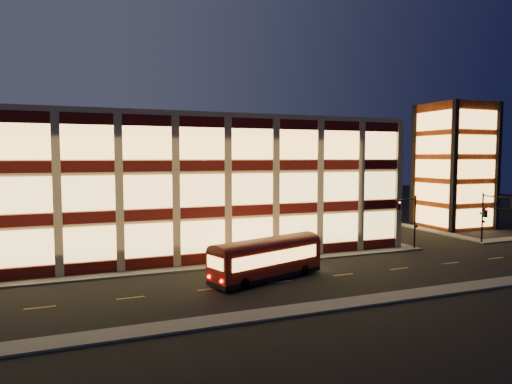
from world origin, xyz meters
name	(u,v)px	position (x,y,z in m)	size (l,w,h in m)	color
ground	(214,269)	(0.00, 0.00, 0.00)	(200.00, 200.00, 0.00)	black
sidewalk_office_south	(179,269)	(-3.00, 1.00, 0.07)	(54.00, 2.00, 0.15)	#514F4C
sidewalk_office_east	(335,228)	(23.00, 17.00, 0.07)	(2.00, 30.00, 0.15)	#514F4C
sidewalk_tower_west	(397,224)	(34.00, 17.00, 0.07)	(2.00, 30.00, 0.15)	#514F4C
sidewalk_near	(269,314)	(0.00, -13.00, 0.07)	(100.00, 2.00, 0.15)	#514F4C
office_building	(152,182)	(-2.91, 16.91, 7.25)	(50.45, 30.45, 14.50)	tan
stair_tower	(454,166)	(39.95, 11.95, 8.99)	(8.60, 8.60, 18.00)	#8C3814
traffic_signal_far	(409,214)	(22.21, 0.24, 4.11)	(3.79, 1.87, 6.00)	black
traffic_signal_right	(493,210)	(33.50, -0.62, 4.10)	(1.20, 4.37, 6.00)	black
traffic_signal_near	(509,228)	(23.50, -11.03, 4.13)	(0.32, 4.45, 6.00)	black
trolley_bus	(267,256)	(3.22, -4.89, 1.96)	(10.70, 5.79, 3.53)	maroon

